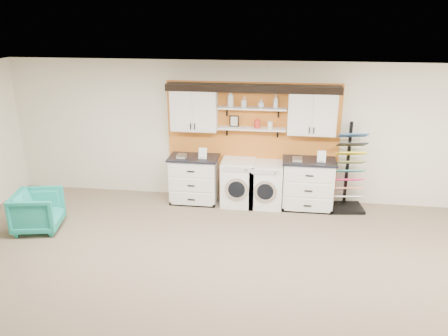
# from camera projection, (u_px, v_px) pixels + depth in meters

# --- Properties ---
(floor) EXTENTS (10.00, 10.00, 0.00)m
(floor) POSITION_uv_depth(u_px,v_px,m) (226.00, 323.00, 5.43)
(floor) COLOR #886F5B
(floor) RESTS_ON ground
(ceiling) EXTENTS (10.00, 10.00, 0.00)m
(ceiling) POSITION_uv_depth(u_px,v_px,m) (226.00, 100.00, 4.49)
(ceiling) COLOR white
(ceiling) RESTS_ON wall_back
(wall_back) EXTENTS (10.00, 0.00, 10.00)m
(wall_back) POSITION_uv_depth(u_px,v_px,m) (252.00, 132.00, 8.69)
(wall_back) COLOR silver
(wall_back) RESTS_ON floor
(accent_panel) EXTENTS (3.40, 0.07, 2.40)m
(accent_panel) POSITION_uv_depth(u_px,v_px,m) (252.00, 143.00, 8.73)
(accent_panel) COLOR orange
(accent_panel) RESTS_ON wall_back
(upper_cabinet_left) EXTENTS (0.90, 0.35, 0.84)m
(upper_cabinet_left) POSITION_uv_depth(u_px,v_px,m) (194.00, 109.00, 8.48)
(upper_cabinet_left) COLOR white
(upper_cabinet_left) RESTS_ON wall_back
(upper_cabinet_right) EXTENTS (0.90, 0.35, 0.84)m
(upper_cabinet_right) POSITION_uv_depth(u_px,v_px,m) (312.00, 113.00, 8.19)
(upper_cabinet_right) COLOR white
(upper_cabinet_right) RESTS_ON wall_back
(shelf_lower) EXTENTS (1.32, 0.28, 0.03)m
(shelf_lower) POSITION_uv_depth(u_px,v_px,m) (252.00, 129.00, 8.46)
(shelf_lower) COLOR white
(shelf_lower) RESTS_ON wall_back
(shelf_upper) EXTENTS (1.32, 0.28, 0.03)m
(shelf_upper) POSITION_uv_depth(u_px,v_px,m) (252.00, 108.00, 8.33)
(shelf_upper) COLOR white
(shelf_upper) RESTS_ON wall_back
(crown_molding) EXTENTS (3.30, 0.41, 0.13)m
(crown_molding) POSITION_uv_depth(u_px,v_px,m) (253.00, 87.00, 8.21)
(crown_molding) COLOR black
(crown_molding) RESTS_ON wall_back
(picture_frame) EXTENTS (0.18, 0.02, 0.22)m
(picture_frame) POSITION_uv_depth(u_px,v_px,m) (234.00, 121.00, 8.51)
(picture_frame) COLOR black
(picture_frame) RESTS_ON shelf_lower
(canister_red) EXTENTS (0.11, 0.11, 0.16)m
(canister_red) POSITION_uv_depth(u_px,v_px,m) (257.00, 124.00, 8.42)
(canister_red) COLOR red
(canister_red) RESTS_ON shelf_lower
(canister_cream) EXTENTS (0.10, 0.10, 0.14)m
(canister_cream) POSITION_uv_depth(u_px,v_px,m) (270.00, 125.00, 8.39)
(canister_cream) COLOR silver
(canister_cream) RESTS_ON shelf_lower
(base_cabinet_left) EXTENTS (0.98, 0.66, 0.96)m
(base_cabinet_left) POSITION_uv_depth(u_px,v_px,m) (194.00, 179.00, 8.81)
(base_cabinet_left) COLOR white
(base_cabinet_left) RESTS_ON floor
(base_cabinet_right) EXTENTS (1.02, 0.66, 0.99)m
(base_cabinet_right) POSITION_uv_depth(u_px,v_px,m) (308.00, 184.00, 8.51)
(base_cabinet_right) COLOR white
(base_cabinet_right) RESTS_ON floor
(washer) EXTENTS (0.66, 0.71, 0.92)m
(washer) POSITION_uv_depth(u_px,v_px,m) (238.00, 182.00, 8.70)
(washer) COLOR white
(washer) RESTS_ON floor
(dryer) EXTENTS (0.63, 0.71, 0.89)m
(dryer) POSITION_uv_depth(u_px,v_px,m) (266.00, 184.00, 8.63)
(dryer) COLOR white
(dryer) RESTS_ON floor
(sample_rack) EXTENTS (0.69, 0.60, 1.72)m
(sample_rack) POSITION_uv_depth(u_px,v_px,m) (348.00, 183.00, 8.43)
(sample_rack) COLOR black
(sample_rack) RESTS_ON floor
(armchair) EXTENTS (0.92, 0.90, 0.71)m
(armchair) POSITION_uv_depth(u_px,v_px,m) (38.00, 211.00, 7.69)
(armchair) COLOR teal
(armchair) RESTS_ON floor
(soap_bottle_a) EXTENTS (0.16, 0.16, 0.32)m
(soap_bottle_a) POSITION_uv_depth(u_px,v_px,m) (231.00, 99.00, 8.32)
(soap_bottle_a) COLOR silver
(soap_bottle_a) RESTS_ON shelf_upper
(soap_bottle_b) EXTENTS (0.11, 0.10, 0.20)m
(soap_bottle_b) POSITION_uv_depth(u_px,v_px,m) (244.00, 102.00, 8.31)
(soap_bottle_b) COLOR silver
(soap_bottle_b) RESTS_ON shelf_upper
(soap_bottle_c) EXTENTS (0.17, 0.17, 0.17)m
(soap_bottle_c) POSITION_uv_depth(u_px,v_px,m) (261.00, 103.00, 8.27)
(soap_bottle_c) COLOR silver
(soap_bottle_c) RESTS_ON shelf_upper
(soap_bottle_d) EXTENTS (0.14, 0.14, 0.26)m
(soap_bottle_d) POSITION_uv_depth(u_px,v_px,m) (276.00, 101.00, 8.22)
(soap_bottle_d) COLOR silver
(soap_bottle_d) RESTS_ON shelf_upper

